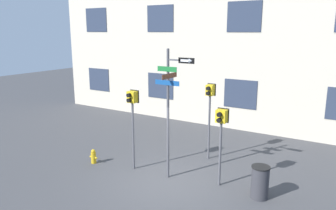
# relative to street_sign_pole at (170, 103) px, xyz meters

# --- Properties ---
(ground_plane) EXTENTS (60.00, 60.00, 0.00)m
(ground_plane) POSITION_rel_street_sign_pole_xyz_m (0.10, -0.42, -2.66)
(ground_plane) COLOR #424244
(building_facade) EXTENTS (24.00, 0.63, 11.35)m
(building_facade) POSITION_rel_street_sign_pole_xyz_m (0.10, 7.01, 3.01)
(building_facade) COLOR beige
(building_facade) RESTS_ON ground_plane
(street_sign_pole) EXTENTS (1.42, 0.90, 4.45)m
(street_sign_pole) POSITION_rel_street_sign_pole_xyz_m (0.00, 0.00, 0.00)
(street_sign_pole) COLOR #4C4C51
(street_sign_pole) RESTS_ON ground_plane
(pedestrian_signal_left) EXTENTS (0.38, 0.40, 2.95)m
(pedestrian_signal_left) POSITION_rel_street_sign_pole_xyz_m (-1.53, -0.05, -0.35)
(pedestrian_signal_left) COLOR #4C4C51
(pedestrian_signal_left) RESTS_ON ground_plane
(pedestrian_signal_right) EXTENTS (0.39, 0.40, 2.60)m
(pedestrian_signal_right) POSITION_rel_street_sign_pole_xyz_m (1.69, 0.36, -0.60)
(pedestrian_signal_right) COLOR #4C4C51
(pedestrian_signal_right) RESTS_ON ground_plane
(pedestrian_signal_across) EXTENTS (0.34, 0.40, 3.02)m
(pedestrian_signal_across) POSITION_rel_street_sign_pole_xyz_m (0.40, 2.30, -0.32)
(pedestrian_signal_across) COLOR #4C4C51
(pedestrian_signal_across) RESTS_ON ground_plane
(fire_hydrant) EXTENTS (0.35, 0.19, 0.56)m
(fire_hydrant) POSITION_rel_street_sign_pole_xyz_m (-3.18, -0.44, -2.39)
(fire_hydrant) COLOR gold
(fire_hydrant) RESTS_ON ground_plane
(trash_bin) EXTENTS (0.56, 0.56, 1.02)m
(trash_bin) POSITION_rel_street_sign_pole_xyz_m (3.07, 0.23, -2.15)
(trash_bin) COLOR #333338
(trash_bin) RESTS_ON ground_plane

